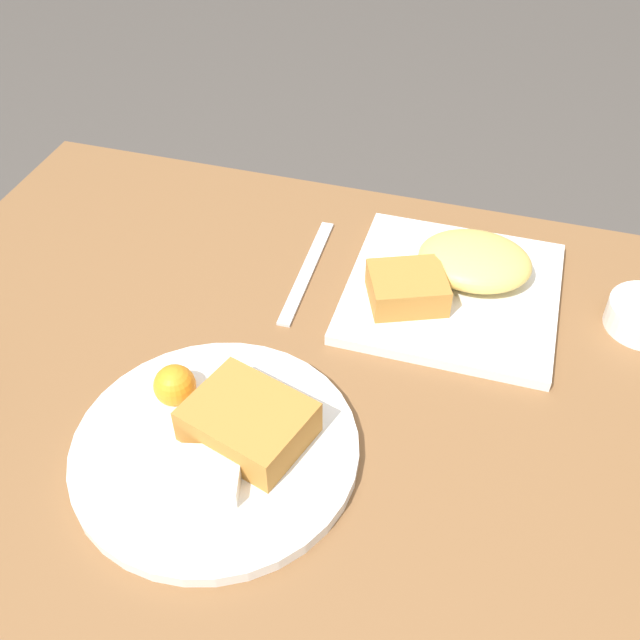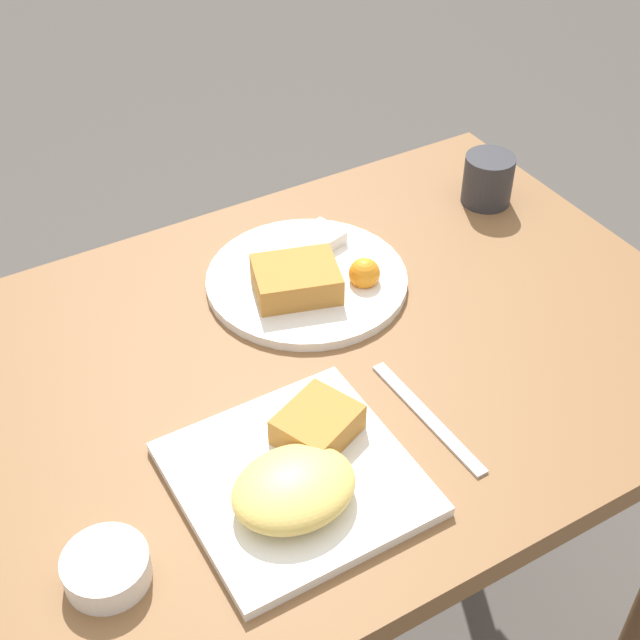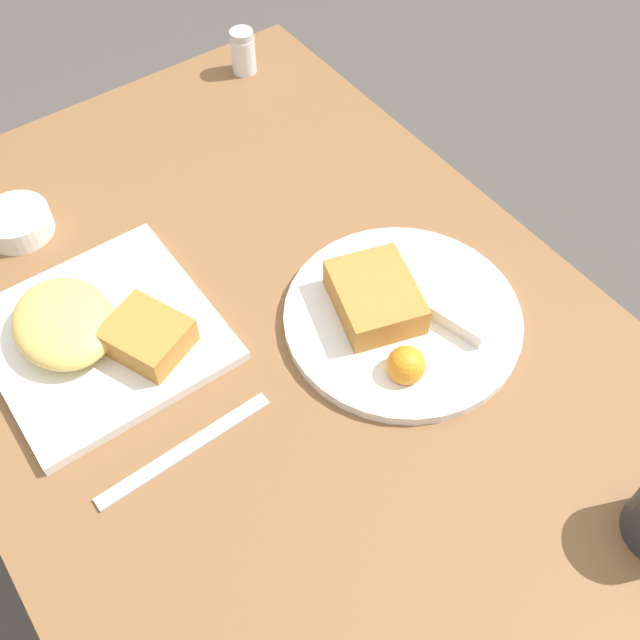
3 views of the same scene
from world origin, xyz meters
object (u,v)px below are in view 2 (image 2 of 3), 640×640
(plate_square_near, at_px, (298,475))
(butter_knife, at_px, (427,417))
(sauce_ramekin, at_px, (106,568))
(coffee_mug, at_px, (488,179))
(plate_oval_far, at_px, (307,277))

(plate_square_near, distance_m, butter_knife, 0.18)
(sauce_ramekin, xyz_separation_m, coffee_mug, (0.76, 0.35, 0.02))
(plate_square_near, distance_m, coffee_mug, 0.64)
(plate_square_near, xyz_separation_m, coffee_mug, (0.54, 0.35, 0.02))
(plate_square_near, height_order, plate_oval_far, plate_square_near)
(plate_oval_far, distance_m, sauce_ramekin, 0.51)
(plate_square_near, height_order, butter_knife, plate_square_near)
(sauce_ramekin, bearing_deg, plate_square_near, 1.06)
(butter_knife, bearing_deg, plate_square_near, 92.54)
(plate_square_near, relative_size, butter_knife, 1.20)
(plate_square_near, height_order, coffee_mug, coffee_mug)
(plate_oval_far, bearing_deg, butter_knife, -90.12)
(plate_square_near, xyz_separation_m, sauce_ramekin, (-0.22, -0.00, -0.00))
(sauce_ramekin, bearing_deg, plate_oval_far, 37.35)
(plate_square_near, xyz_separation_m, butter_knife, (0.18, 0.01, -0.02))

